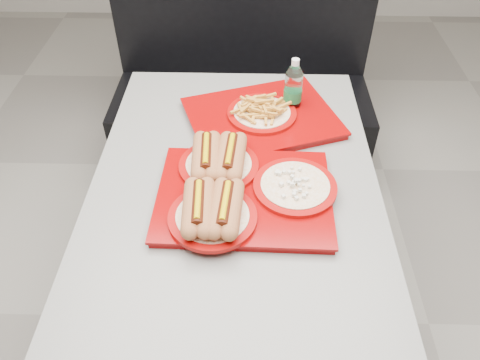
{
  "coord_description": "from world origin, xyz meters",
  "views": [
    {
      "loc": [
        0.04,
        -1.02,
        1.76
      ],
      "look_at": [
        0.02,
        -0.03,
        0.83
      ],
      "focal_mm": 35.0,
      "sensor_mm": 36.0,
      "label": 1
    }
  ],
  "objects_px": {
    "diner_table": "(235,227)",
    "tray_far": "(262,115)",
    "booth_bench": "(242,93)",
    "tray_near": "(237,189)",
    "water_bottle": "(293,89)"
  },
  "relations": [
    {
      "from": "diner_table",
      "to": "tray_far",
      "type": "relative_size",
      "value": 2.31
    },
    {
      "from": "tray_far",
      "to": "booth_bench",
      "type": "bearing_deg",
      "value": 96.75
    },
    {
      "from": "tray_near",
      "to": "water_bottle",
      "type": "relative_size",
      "value": 2.54
    },
    {
      "from": "diner_table",
      "to": "booth_bench",
      "type": "height_order",
      "value": "booth_bench"
    },
    {
      "from": "tray_far",
      "to": "water_bottle",
      "type": "relative_size",
      "value": 2.9
    },
    {
      "from": "diner_table",
      "to": "tray_near",
      "type": "relative_size",
      "value": 2.63
    },
    {
      "from": "diner_table",
      "to": "booth_bench",
      "type": "relative_size",
      "value": 1.05
    },
    {
      "from": "booth_bench",
      "to": "diner_table",
      "type": "bearing_deg",
      "value": -90.0
    },
    {
      "from": "tray_far",
      "to": "water_bottle",
      "type": "height_order",
      "value": "water_bottle"
    },
    {
      "from": "diner_table",
      "to": "water_bottle",
      "type": "distance_m",
      "value": 0.54
    },
    {
      "from": "diner_table",
      "to": "water_bottle",
      "type": "xyz_separation_m",
      "value": [
        0.2,
        0.44,
        0.26
      ]
    },
    {
      "from": "tray_near",
      "to": "tray_far",
      "type": "distance_m",
      "value": 0.4
    },
    {
      "from": "booth_bench",
      "to": "tray_near",
      "type": "bearing_deg",
      "value": -89.54
    },
    {
      "from": "diner_table",
      "to": "tray_near",
      "type": "distance_m",
      "value": 0.21
    },
    {
      "from": "booth_bench",
      "to": "tray_near",
      "type": "distance_m",
      "value": 1.19
    }
  ]
}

